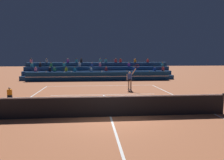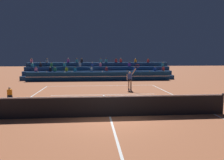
% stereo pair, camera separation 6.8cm
% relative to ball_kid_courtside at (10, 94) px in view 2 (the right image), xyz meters
% --- Properties ---
extents(ground_plane, '(120.00, 120.00, 0.00)m').
position_rel_ball_kid_courtside_xyz_m(ground_plane, '(6.82, -5.40, -0.33)').
color(ground_plane, '#AD603D').
extents(court_lines, '(11.10, 23.90, 0.01)m').
position_rel_ball_kid_courtside_xyz_m(court_lines, '(6.82, -5.40, -0.33)').
color(court_lines, white).
rests_on(court_lines, ground).
extents(tennis_net, '(12.00, 0.10, 1.10)m').
position_rel_ball_kid_courtside_xyz_m(tennis_net, '(6.82, -5.40, 0.21)').
color(tennis_net, black).
rests_on(tennis_net, ground).
extents(sponsor_banner_wall, '(18.00, 0.26, 1.10)m').
position_rel_ball_kid_courtside_xyz_m(sponsor_banner_wall, '(6.82, 11.22, 0.22)').
color(sponsor_banner_wall, navy).
rests_on(sponsor_banner_wall, ground).
extents(bleacher_stand, '(20.02, 3.80, 2.83)m').
position_rel_ball_kid_courtside_xyz_m(bleacher_stand, '(6.81, 14.39, 0.51)').
color(bleacher_stand, navy).
rests_on(bleacher_stand, ground).
extents(ball_kid_courtside, '(0.30, 0.36, 0.84)m').
position_rel_ball_kid_courtside_xyz_m(ball_kid_courtside, '(0.00, 0.00, 0.00)').
color(ball_kid_courtside, black).
rests_on(ball_kid_courtside, ground).
extents(tennis_player, '(1.09, 0.59, 2.42)m').
position_rel_ball_kid_courtside_xyz_m(tennis_player, '(9.31, 3.10, 0.65)').
color(tennis_player, beige).
rests_on(tennis_player, ground).
extents(tennis_ball, '(0.07, 0.07, 0.07)m').
position_rel_ball_kid_courtside_xyz_m(tennis_ball, '(5.66, -0.04, -0.30)').
color(tennis_ball, '#C6DB33').
rests_on(tennis_ball, ground).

